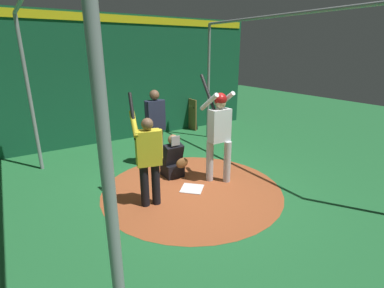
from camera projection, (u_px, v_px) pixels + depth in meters
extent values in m
plane|color=#216633|center=(192.00, 189.00, 5.73)|extent=(25.32, 25.32, 0.00)
cylinder|color=#9E4C28|center=(192.00, 189.00, 5.73)|extent=(3.54, 3.54, 0.01)
cube|color=white|center=(192.00, 189.00, 5.73)|extent=(0.59, 0.59, 0.01)
cylinder|color=#BCBCC0|center=(227.00, 162.00, 5.93)|extent=(0.15, 0.15, 0.88)
cylinder|color=#BCBCC0|center=(210.00, 161.00, 5.99)|extent=(0.15, 0.15, 0.88)
cube|color=silver|center=(220.00, 126.00, 5.72)|extent=(0.22, 0.44, 0.66)
cylinder|color=silver|center=(225.00, 100.00, 5.75)|extent=(0.53, 0.09, 0.41)
cylinder|color=silver|center=(209.00, 102.00, 5.55)|extent=(0.53, 0.09, 0.41)
sphere|color=tan|center=(220.00, 103.00, 5.57)|extent=(0.23, 0.23, 0.23)
sphere|color=#A51414|center=(220.00, 99.00, 5.55)|extent=(0.25, 0.25, 0.25)
cylinder|color=black|center=(208.00, 94.00, 5.63)|extent=(0.54, 0.06, 0.73)
cube|color=black|center=(172.00, 169.00, 6.30)|extent=(0.40, 0.40, 0.29)
cube|color=black|center=(173.00, 154.00, 6.15)|extent=(0.31, 0.40, 0.48)
sphere|color=#9E704C|center=(173.00, 140.00, 6.03)|extent=(0.22, 0.22, 0.22)
cube|color=gray|center=(175.00, 141.00, 5.95)|extent=(0.03, 0.20, 0.20)
ellipsoid|color=brown|center=(182.00, 163.00, 6.00)|extent=(0.12, 0.28, 0.22)
cylinder|color=#4C4C51|center=(160.00, 147.00, 6.87)|extent=(0.15, 0.15, 0.87)
cylinder|color=#4C4C51|center=(153.00, 148.00, 6.77)|extent=(0.15, 0.15, 0.87)
cube|color=#1E2338|center=(155.00, 115.00, 6.57)|extent=(0.22, 0.42, 0.69)
cylinder|color=#1E2338|center=(163.00, 112.00, 6.66)|extent=(0.09, 0.09, 0.58)
cylinder|color=#1E2338|center=(147.00, 114.00, 6.45)|extent=(0.09, 0.09, 0.58)
sphere|color=brown|center=(154.00, 95.00, 6.43)|extent=(0.23, 0.23, 0.23)
cylinder|color=black|center=(156.00, 184.00, 5.08)|extent=(0.15, 0.15, 0.77)
cylinder|color=black|center=(145.00, 186.00, 5.02)|extent=(0.15, 0.15, 0.77)
cube|color=gold|center=(148.00, 148.00, 4.83)|extent=(0.31, 0.46, 0.61)
cylinder|color=gold|center=(160.00, 144.00, 4.88)|extent=(0.09, 0.09, 0.51)
cylinder|color=gold|center=(134.00, 124.00, 4.73)|extent=(0.46, 0.19, 0.40)
sphere|color=brown|center=(147.00, 124.00, 4.70)|extent=(0.20, 0.20, 0.20)
cylinder|color=black|center=(133.00, 116.00, 4.77)|extent=(0.46, 0.17, 0.74)
cube|color=#145133|center=(117.00, 80.00, 8.42)|extent=(0.20, 9.32, 3.61)
cube|color=yellow|center=(113.00, 18.00, 7.82)|extent=(0.03, 9.14, 0.20)
cylinder|color=gray|center=(30.00, 97.00, 6.19)|extent=(0.08, 0.08, 3.34)
cylinder|color=gray|center=(112.00, 217.00, 1.77)|extent=(0.08, 0.08, 3.34)
cylinder|color=gray|center=(208.00, 84.00, 8.65)|extent=(0.08, 0.08, 3.34)
cylinder|color=gray|center=(289.00, 14.00, 5.91)|extent=(5.54, 0.07, 0.07)
cube|color=olive|center=(191.00, 114.00, 9.89)|extent=(0.58, 0.04, 1.05)
cylinder|color=black|center=(190.00, 117.00, 10.12)|extent=(0.06, 0.18, 0.80)
cylinder|color=tan|center=(192.00, 116.00, 10.01)|extent=(0.06, 0.20, 0.86)
cylinder|color=tan|center=(194.00, 117.00, 9.92)|extent=(0.06, 0.18, 0.85)
cylinder|color=black|center=(196.00, 118.00, 9.83)|extent=(0.06, 0.18, 0.82)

